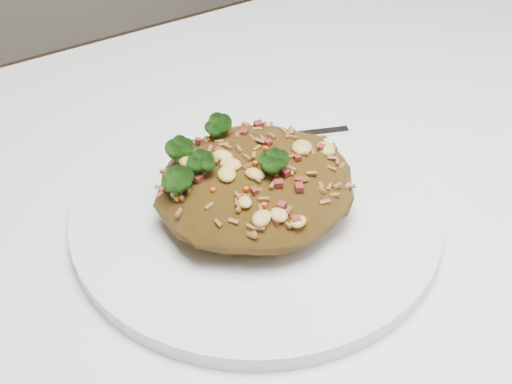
{
  "coord_description": "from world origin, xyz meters",
  "views": [
    {
      "loc": [
        -0.12,
        -0.3,
        1.14
      ],
      "look_at": [
        0.09,
        0.06,
        0.78
      ],
      "focal_mm": 50.0,
      "sensor_mm": 36.0,
      "label": 1
    }
  ],
  "objects": [
    {
      "name": "fried_rice",
      "position": [
        0.09,
        0.06,
        0.79
      ],
      "size": [
        0.16,
        0.14,
        0.07
      ],
      "color": "brown",
      "rests_on": "plate"
    },
    {
      "name": "fork",
      "position": [
        0.15,
        0.13,
        0.77
      ],
      "size": [
        0.16,
        0.07,
        0.0
      ],
      "rotation": [
        0.0,
        0.0,
        -0.35
      ],
      "color": "silver",
      "rests_on": "plate"
    },
    {
      "name": "plate",
      "position": [
        0.09,
        0.06,
        0.76
      ],
      "size": [
        0.29,
        0.29,
        0.01
      ],
      "primitive_type": "cylinder",
      "color": "white",
      "rests_on": "dining_table"
    }
  ]
}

